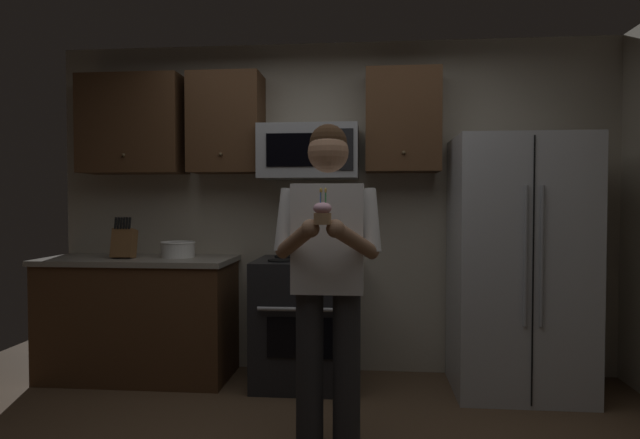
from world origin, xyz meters
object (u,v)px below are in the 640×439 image
(microwave, at_px, (309,152))
(knife_block, at_px, (124,243))
(cupcake, at_px, (322,213))
(refrigerator, at_px, (518,265))
(oven_range, at_px, (307,321))
(bowl_large_white, at_px, (178,249))
(person, at_px, (328,267))

(microwave, bearing_deg, knife_block, -173.89)
(cupcake, bearing_deg, knife_block, 139.67)
(refrigerator, relative_size, knife_block, 5.63)
(oven_range, distance_m, bowl_large_white, 1.14)
(bowl_large_white, bearing_deg, knife_block, -166.29)
(microwave, xyz_separation_m, knife_block, (-1.39, -0.15, -0.68))
(knife_block, bearing_deg, refrigerator, -0.19)
(cupcake, bearing_deg, person, 90.00)
(bowl_large_white, xyz_separation_m, cupcake, (1.25, -1.48, 0.31))
(oven_range, height_order, knife_block, knife_block)
(oven_range, relative_size, knife_block, 2.91)
(microwave, distance_m, cupcake, 1.61)
(oven_range, height_order, bowl_large_white, bowl_large_white)
(knife_block, height_order, bowl_large_white, knife_block)
(knife_block, bearing_deg, oven_range, 1.22)
(knife_block, distance_m, bowl_large_white, 0.40)
(bowl_large_white, distance_m, cupcake, 1.96)
(person, relative_size, cupcake, 10.13)
(bowl_large_white, height_order, person, person)
(person, bearing_deg, bowl_large_white, 137.27)
(oven_range, height_order, cupcake, cupcake)
(oven_range, relative_size, bowl_large_white, 3.54)
(microwave, distance_m, knife_block, 1.56)
(microwave, relative_size, bowl_large_white, 2.81)
(refrigerator, xyz_separation_m, person, (-1.26, -1.05, 0.10))
(oven_range, distance_m, refrigerator, 1.56)
(refrigerator, height_order, person, refrigerator)
(microwave, bearing_deg, bowl_large_white, -176.88)
(knife_block, relative_size, person, 0.18)
(oven_range, xyz_separation_m, person, (0.24, -1.09, 0.53))
(microwave, xyz_separation_m, bowl_large_white, (-1.01, -0.05, -0.74))
(microwave, bearing_deg, cupcake, -81.20)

